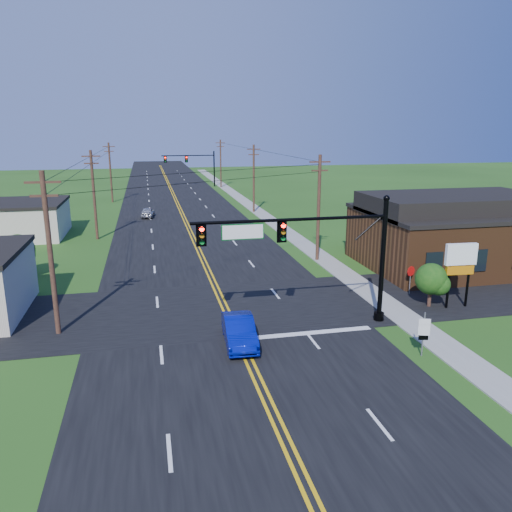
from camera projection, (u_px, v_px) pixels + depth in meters
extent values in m
plane|color=#234914|center=(266.00, 410.00, 20.28)|extent=(260.00, 260.00, 0.00)
cube|color=black|center=(180.00, 212.00, 67.57)|extent=(16.00, 220.00, 0.04)
cube|color=black|center=(222.00, 308.00, 31.62)|extent=(70.00, 10.00, 0.04)
cube|color=gray|center=(273.00, 222.00, 60.28)|extent=(2.00, 160.00, 0.08)
cylinder|color=black|center=(382.00, 262.00, 28.78)|extent=(0.28, 0.28, 7.20)
cylinder|color=black|center=(379.00, 316.00, 29.61)|extent=(0.60, 0.60, 0.50)
sphere|color=black|center=(387.00, 198.00, 27.85)|extent=(0.36, 0.36, 0.36)
cylinder|color=black|center=(292.00, 220.00, 26.96)|extent=(11.00, 0.18, 0.18)
cube|color=#045416|center=(243.00, 232.00, 26.54)|extent=(2.30, 0.06, 0.85)
cylinder|color=black|center=(214.00, 168.00, 96.88)|extent=(0.28, 0.28, 7.20)
cylinder|color=black|center=(215.00, 185.00, 97.72)|extent=(0.60, 0.60, 0.50)
sphere|color=black|center=(214.00, 148.00, 95.96)|extent=(0.36, 0.36, 0.36)
cylinder|color=black|center=(188.00, 156.00, 95.25)|extent=(10.00, 0.18, 0.18)
cube|color=#045416|center=(171.00, 159.00, 94.72)|extent=(2.30, 0.06, 0.85)
cube|color=#563018|center=(452.00, 240.00, 40.91)|extent=(14.00, 11.00, 4.40)
cube|color=black|center=(455.00, 212.00, 40.32)|extent=(14.20, 11.20, 0.30)
cube|color=beige|center=(4.00, 221.00, 51.85)|extent=(12.00, 9.00, 3.40)
cube|color=black|center=(1.00, 204.00, 51.39)|extent=(12.20, 9.20, 0.30)
cylinder|color=#362018|center=(50.00, 255.00, 26.64)|extent=(0.28, 0.28, 9.00)
cube|color=#362018|center=(43.00, 182.00, 25.67)|extent=(1.80, 0.12, 0.12)
cube|color=#362018|center=(44.00, 196.00, 25.84)|extent=(1.40, 0.12, 0.12)
cylinder|color=#362018|center=(94.00, 196.00, 50.29)|extent=(0.28, 0.28, 9.00)
cube|color=#362018|center=(91.00, 156.00, 49.32)|extent=(1.80, 0.12, 0.12)
cube|color=#362018|center=(91.00, 163.00, 49.49)|extent=(1.40, 0.12, 0.12)
cylinder|color=#362018|center=(111.00, 173.00, 75.83)|extent=(0.28, 0.28, 9.00)
cube|color=#362018|center=(109.00, 147.00, 74.86)|extent=(1.80, 0.12, 0.12)
cube|color=#362018|center=(109.00, 151.00, 75.03)|extent=(1.40, 0.12, 0.12)
cylinder|color=#362018|center=(319.00, 209.00, 42.00)|extent=(0.28, 0.28, 9.00)
cube|color=#362018|center=(320.00, 162.00, 41.03)|extent=(1.80, 0.12, 0.12)
cube|color=#362018|center=(320.00, 170.00, 41.20)|extent=(1.40, 0.12, 0.12)
cylinder|color=#362018|center=(254.00, 179.00, 66.60)|extent=(0.28, 0.28, 9.00)
cube|color=#362018|center=(254.00, 149.00, 65.62)|extent=(1.80, 0.12, 0.12)
cube|color=#362018|center=(254.00, 155.00, 65.80)|extent=(1.40, 0.12, 0.12)
cylinder|color=#362018|center=(221.00, 164.00, 94.97)|extent=(0.28, 0.28, 9.00)
cube|color=#362018|center=(220.00, 143.00, 94.00)|extent=(1.80, 0.12, 0.12)
cube|color=#362018|center=(220.00, 147.00, 94.18)|extent=(1.40, 0.12, 0.12)
cylinder|color=#362018|center=(365.00, 237.00, 47.96)|extent=(0.24, 0.24, 1.85)
sphere|color=#154510|center=(366.00, 220.00, 47.55)|extent=(3.00, 3.00, 3.00)
cylinder|color=#362018|center=(430.00, 297.00, 31.80)|extent=(0.24, 0.24, 1.32)
sphere|color=#154510|center=(431.00, 279.00, 31.50)|extent=(2.00, 2.00, 2.00)
cylinder|color=#362018|center=(21.00, 268.00, 37.99)|extent=(0.24, 0.24, 1.54)
sphere|color=#154510|center=(18.00, 250.00, 37.64)|extent=(2.40, 2.40, 2.40)
imported|color=#071298|center=(239.00, 331.00, 26.24)|extent=(1.79, 4.48, 1.45)
imported|color=#A2A2A6|center=(148.00, 213.00, 63.65)|extent=(1.93, 3.86, 1.26)
cylinder|color=slate|center=(423.00, 335.00, 24.75)|extent=(0.09, 0.09, 2.32)
cube|color=white|center=(425.00, 322.00, 24.55)|extent=(0.57, 0.20, 0.32)
cube|color=white|center=(424.00, 330.00, 24.66)|extent=(0.57, 0.20, 0.58)
cube|color=black|center=(423.00, 338.00, 24.76)|extent=(0.46, 0.17, 0.23)
cylinder|color=slate|center=(410.00, 281.00, 34.09)|extent=(0.08, 0.08, 1.89)
cylinder|color=red|center=(411.00, 271.00, 33.89)|extent=(0.69, 0.27, 0.72)
cylinder|color=black|center=(449.00, 278.00, 31.18)|extent=(0.17, 0.17, 4.07)
cylinder|color=black|center=(468.00, 276.00, 31.46)|extent=(0.17, 0.17, 4.07)
cube|color=white|center=(461.00, 254.00, 30.95)|extent=(2.05, 0.40, 1.36)
cube|color=#CC720C|center=(460.00, 270.00, 31.20)|extent=(1.82, 0.35, 0.57)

